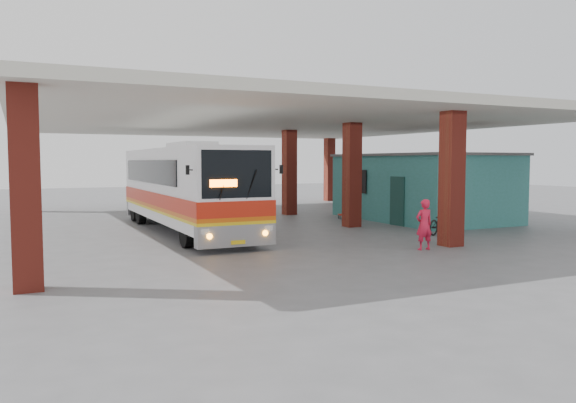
# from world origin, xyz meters

# --- Properties ---
(ground) EXTENTS (90.00, 90.00, 0.00)m
(ground) POSITION_xyz_m (0.00, 0.00, 0.00)
(ground) COLOR #515154
(ground) RESTS_ON ground
(brick_columns) EXTENTS (20.10, 21.60, 4.35)m
(brick_columns) POSITION_xyz_m (1.43, 5.00, 2.17)
(brick_columns) COLOR maroon
(brick_columns) RESTS_ON ground
(canopy_roof) EXTENTS (21.00, 23.00, 0.30)m
(canopy_roof) POSITION_xyz_m (0.50, 6.50, 4.50)
(canopy_roof) COLOR beige
(canopy_roof) RESTS_ON brick_columns
(shop_building) EXTENTS (5.20, 8.20, 3.11)m
(shop_building) POSITION_xyz_m (7.49, 4.00, 1.56)
(shop_building) COLOR #2F776B
(shop_building) RESTS_ON ground
(coach_bus) EXTENTS (2.55, 11.89, 3.46)m
(coach_bus) POSITION_xyz_m (-3.76, 4.43, 1.72)
(coach_bus) COLOR white
(coach_bus) RESTS_ON ground
(motorcycle) EXTENTS (1.87, 1.22, 0.93)m
(motorcycle) POSITION_xyz_m (4.70, -0.59, 0.47)
(motorcycle) COLOR black
(motorcycle) RESTS_ON ground
(pedestrian) EXTENTS (0.60, 0.41, 1.58)m
(pedestrian) POSITION_xyz_m (1.67, -3.28, 0.79)
(pedestrian) COLOR red
(pedestrian) RESTS_ON ground
(red_chair) EXTENTS (0.47, 0.47, 0.72)m
(red_chair) POSITION_xyz_m (4.39, 5.87, 0.33)
(red_chair) COLOR red
(red_chair) RESTS_ON ground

